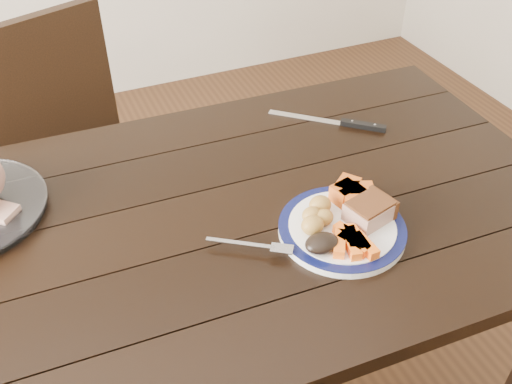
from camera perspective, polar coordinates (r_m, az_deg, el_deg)
name	(u,v)px	position (r m, az deg, el deg)	size (l,w,h in m)	color
dining_table	(221,244)	(1.31, -3.57, -5.22)	(1.63, 0.96, 0.75)	black
chair_far	(80,147)	(1.94, -17.23, 4.32)	(0.55, 0.55, 0.93)	black
dinner_plate	(342,229)	(1.21, 8.58, -3.72)	(0.27, 0.27, 0.02)	white
plate_rim	(342,226)	(1.21, 8.61, -3.42)	(0.27, 0.27, 0.02)	#0B103B
pork_slice	(369,212)	(1.21, 11.25, -1.94)	(0.09, 0.07, 0.04)	tan
roasted_potatoes	(317,215)	(1.19, 6.11, -2.33)	(0.09, 0.09, 0.04)	gold
carrot_batons	(353,242)	(1.16, 9.63, -4.92)	(0.08, 0.11, 0.02)	orange
pumpkin_wedges	(351,193)	(1.26, 9.52, -0.14)	(0.10, 0.10, 0.04)	orange
dark_mushroom	(322,243)	(1.14, 6.60, -5.10)	(0.07, 0.05, 0.03)	black
fork	(256,246)	(1.15, 0.01, -5.42)	(0.16, 0.11, 0.00)	silver
carving_knife	(348,123)	(1.55, 9.22, 6.79)	(0.25, 0.23, 0.01)	silver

